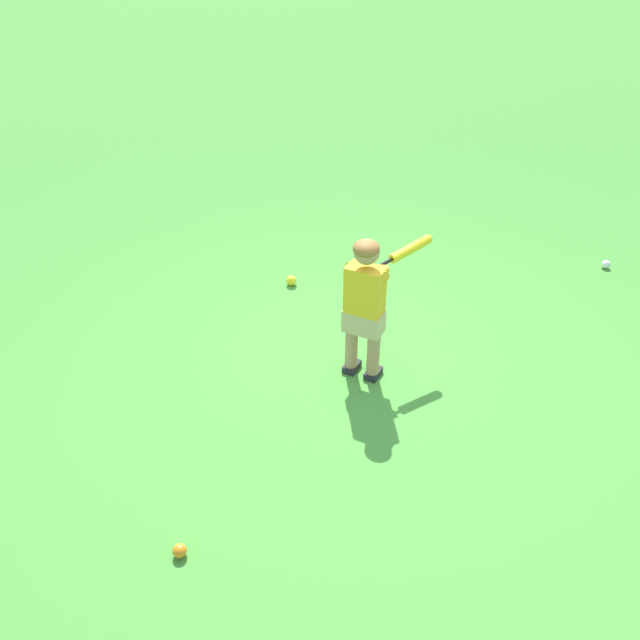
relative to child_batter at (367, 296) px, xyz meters
name	(u,v)px	position (x,y,z in m)	size (l,w,h in m)	color
ground_plane	(355,364)	(0.09, 0.07, -0.65)	(40.00, 40.00, 0.00)	#479338
child_batter	(367,296)	(0.00, 0.00, 0.00)	(0.63, 0.60, 1.08)	#232328
play_ball_midfield	(180,551)	(-1.66, 0.89, -0.61)	(0.08, 0.08, 0.08)	orange
play_ball_far_right	(291,281)	(1.17, 0.70, -0.60)	(0.09, 0.09, 0.09)	yellow
play_ball_by_bucket	(606,264)	(1.78, -2.14, -0.61)	(0.08, 0.08, 0.08)	white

